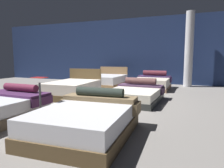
# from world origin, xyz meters

# --- Properties ---
(ground_plane) EXTENTS (18.00, 18.00, 0.02)m
(ground_plane) POSITION_xyz_m (0.00, 0.00, -0.01)
(ground_plane) COLOR gray
(showroom_back_wall) EXTENTS (18.00, 0.06, 3.50)m
(showroom_back_wall) POSITION_xyz_m (0.00, 5.03, 1.75)
(showroom_back_wall) COLOR navy
(showroom_back_wall) RESTS_ON ground_plane
(bed_1) EXTENTS (1.65, 2.00, 0.75)m
(bed_1) POSITION_xyz_m (1.10, -2.90, 0.26)
(bed_1) COLOR brown
(bed_1) RESTS_ON ground_plane
(bed_2) EXTENTS (1.51, 2.07, 0.94)m
(bed_2) POSITION_xyz_m (-1.09, 0.13, 0.27)
(bed_2) COLOR brown
(bed_2) RESTS_ON ground_plane
(bed_3) EXTENTS (1.58, 2.05, 0.69)m
(bed_3) POSITION_xyz_m (1.15, 0.17, 0.22)
(bed_3) COLOR #2E322F
(bed_3) RESTS_ON ground_plane
(bed_4) EXTENTS (1.65, 2.11, 0.90)m
(bed_4) POSITION_xyz_m (-1.10, 3.14, 0.26)
(bed_4) COLOR #957049
(bed_4) RESTS_ON ground_plane
(bed_5) EXTENTS (1.56, 2.00, 0.77)m
(bed_5) POSITION_xyz_m (1.15, 3.08, 0.26)
(bed_5) COLOR #967152
(bed_5) RESTS_ON ground_plane
(price_sign) EXTENTS (0.28, 0.24, 0.96)m
(price_sign) POSITION_xyz_m (0.00, -2.75, 0.37)
(price_sign) COLOR #3F3F44
(price_sign) RESTS_ON ground_plane
(support_pillar) EXTENTS (0.39, 0.39, 3.50)m
(support_pillar) POSITION_xyz_m (2.60, 4.41, 1.75)
(support_pillar) COLOR silver
(support_pillar) RESTS_ON ground_plane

